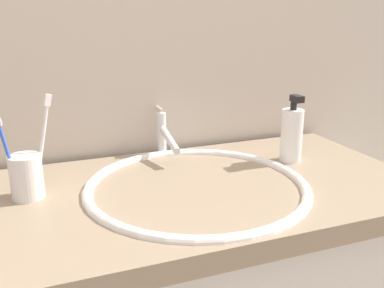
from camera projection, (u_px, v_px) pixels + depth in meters
tiled_wall_back at (143, 14)px, 1.10m from camera, size 2.26×0.04×2.40m
sink_basin at (197, 201)px, 0.95m from camera, size 0.49×0.49×0.10m
faucet at (164, 134)px, 1.13m from camera, size 0.02×0.17×0.12m
toothbrush_cup at (26, 177)px, 0.87m from camera, size 0.07×0.07×0.09m
toothbrush_white at (43, 138)px, 0.88m from camera, size 0.05×0.02×0.20m
toothbrush_blue at (7, 151)px, 0.84m from camera, size 0.04×0.01×0.18m
soap_dispenser at (292, 134)px, 1.09m from camera, size 0.05×0.06×0.17m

